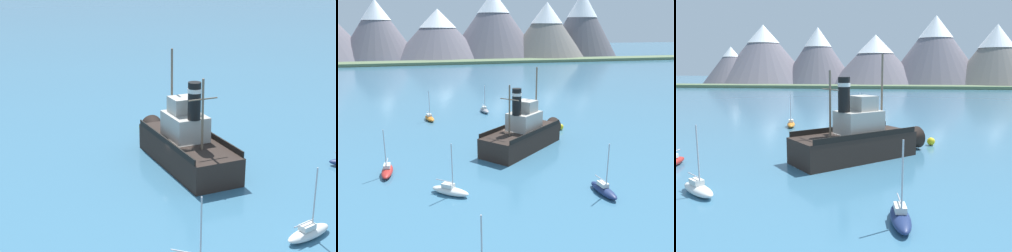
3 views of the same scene
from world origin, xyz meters
The scene contains 10 objects.
ground_plane centered at (0.00, 0.00, 0.00)m, with size 600.00×600.00×0.00m, color teal.
mountain_ridge centered at (6.30, 140.02, 14.83)m, with size 178.76×53.40×33.38m.
shoreline_strip centered at (0.00, 113.67, 0.60)m, with size 240.00×12.00×1.20m, color #5B704C.
old_tugboat centered at (1.57, 0.03, 1.83)m, with size 13.13×11.94×9.90m.
sailboat_grey centered at (0.21, 20.47, 0.43)m, with size 1.48×3.89×4.90m.
sailboat_red centered at (-14.72, -4.91, 0.43)m, with size 1.19×3.82×4.90m.
sailboat_navy centered at (4.83, -14.32, 0.43)m, with size 1.44×3.88×4.90m.
sailboat_orange centered at (-9.62, 16.88, 0.43)m, with size 1.95×3.95×4.90m.
sailboat_white centered at (-8.81, -11.11, 0.43)m, with size 3.68×3.19×4.90m.
mooring_buoy centered at (9.16, 6.54, 0.44)m, with size 0.89×0.89×0.89m, color yellow.
Camera 2 is at (-10.94, -41.03, 14.65)m, focal length 38.00 mm.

